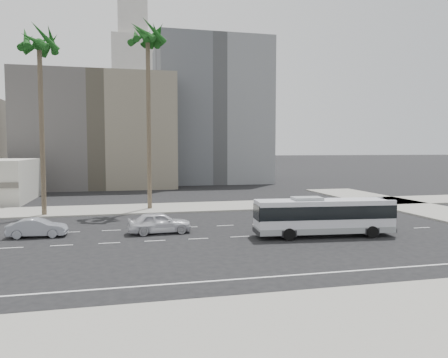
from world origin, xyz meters
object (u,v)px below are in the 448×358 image
object	(u,v)px
city_bus	(324,216)
palm_near	(148,42)
palm_mid	(39,48)
car_a	(160,223)
car_b	(37,228)

from	to	relation	value
city_bus	palm_near	world-z (taller)	palm_near
palm_mid	car_a	bearing A→B (deg)	-46.62
car_a	car_b	size ratio (longest dim) A/B	1.17
palm_near	palm_mid	world-z (taller)	palm_near
city_bus	car_a	distance (m)	12.05
city_bus	palm_near	distance (m)	25.20
city_bus	car_b	bearing A→B (deg)	172.74
car_b	palm_mid	distance (m)	17.70
car_a	palm_mid	bearing A→B (deg)	40.22
car_a	car_b	bearing A→B (deg)	82.70
car_b	city_bus	bearing A→B (deg)	-99.74
car_a	palm_mid	distance (m)	20.42
city_bus	car_b	distance (m)	20.50
city_bus	palm_near	bearing A→B (deg)	130.35
city_bus	palm_mid	xyz separation A→B (m)	(-21.25, 14.20, 13.86)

